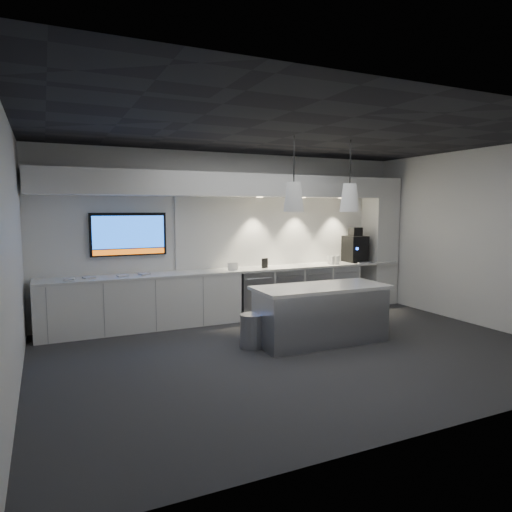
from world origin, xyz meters
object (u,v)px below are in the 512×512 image
wall_tv (129,234)px  coffee_machine (355,248)px  island (321,314)px  bin (252,331)px

wall_tv → coffee_machine: size_ratio=1.77×
wall_tv → island: 3.44m
bin → wall_tv: bearing=124.5°
island → bin: 1.07m
island → coffee_machine: bearing=44.2°
island → bin: bearing=170.2°
wall_tv → bin: (1.37, -1.99, -1.32)m
wall_tv → coffee_machine: wall_tv is taller
wall_tv → bin: size_ratio=2.58×
wall_tv → bin: bearing=-55.5°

